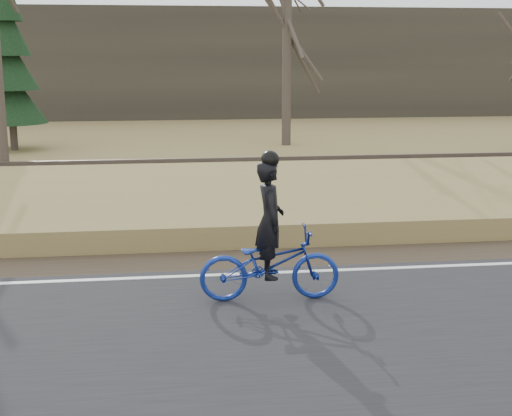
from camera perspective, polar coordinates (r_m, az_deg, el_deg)
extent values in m
plane|color=olive|center=(11.50, -4.90, -6.04)|extent=(120.00, 120.00, 0.00)
cube|color=black|center=(9.16, -4.18, -10.78)|extent=(120.00, 6.00, 0.06)
cube|color=silver|center=(11.67, -4.95, -5.43)|extent=(120.00, 0.12, 0.01)
cube|color=#473A2B|center=(12.64, -5.15, -4.24)|extent=(120.00, 1.60, 0.04)
cube|color=olive|center=(15.49, -5.62, -0.37)|extent=(120.00, 5.00, 0.44)
cube|color=slate|center=(19.22, -5.99, 2.13)|extent=(120.00, 3.00, 0.45)
cube|color=black|center=(19.17, -6.01, 3.00)|extent=(120.00, 2.40, 0.14)
cube|color=brown|center=(18.43, -5.96, 3.08)|extent=(120.00, 0.07, 0.15)
cube|color=brown|center=(19.85, -6.07, 3.75)|extent=(120.00, 0.07, 0.15)
cube|color=#383328|center=(40.91, -6.91, 11.43)|extent=(120.00, 4.00, 6.00)
imported|color=navy|center=(10.42, 1.10, -4.52)|extent=(2.07, 0.77, 1.08)
imported|color=black|center=(10.24, 1.11, -0.94)|extent=(0.43, 0.64, 1.71)
sphere|color=black|center=(10.08, 1.14, 3.90)|extent=(0.26, 0.26, 0.26)
cylinder|color=#4A3F36|center=(28.25, 2.51, 14.67)|extent=(0.36, 0.36, 9.51)
cylinder|color=#4A3F36|center=(28.38, -18.83, 5.76)|extent=(0.28, 0.28, 1.35)
cone|color=#163318|center=(28.27, -19.02, 8.42)|extent=(2.60, 2.60, 1.97)
cone|color=#163318|center=(28.23, -19.20, 10.92)|extent=(2.15, 2.15, 1.97)
cone|color=#163318|center=(28.24, -19.38, 13.42)|extent=(1.70, 1.70, 1.97)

